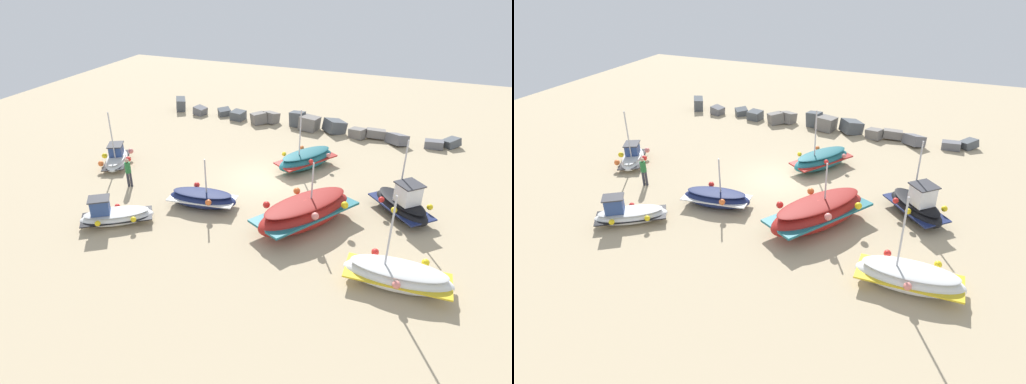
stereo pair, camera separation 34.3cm
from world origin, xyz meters
The scene contains 10 objects.
ground_plane centered at (0.00, 0.00, 0.00)m, with size 55.06×55.06×0.00m, color tan.
fishing_boat_0 centered at (-1.76, -4.00, 0.47)m, with size 3.72×1.94×2.74m.
fishing_boat_1 centered at (8.19, -6.75, 0.53)m, with size 4.24×2.12×3.99m.
fishing_boat_2 centered at (-9.08, -1.40, 0.43)m, with size 2.55×3.36×3.51m.
fishing_boat_3 centered at (7.87, -1.17, 0.62)m, with size 3.53×3.59×3.91m.
fishing_boat_4 centered at (3.63, -3.85, 0.77)m, with size 4.69×5.72×3.29m.
fishing_boat_5 centered at (-4.95, -6.99, 0.45)m, with size 3.59×3.01×1.46m.
fishing_boat_6 centered at (1.94, 2.41, 0.58)m, with size 3.38×4.20×3.79m.
person_walking centered at (-6.61, -3.52, 0.98)m, with size 0.32×0.32×1.69m.
breakwater_rocks centered at (0.03, 9.05, 0.40)m, with size 22.41×2.70×1.32m.
Camera 1 is at (7.95, -21.21, 11.56)m, focal length 30.68 mm.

